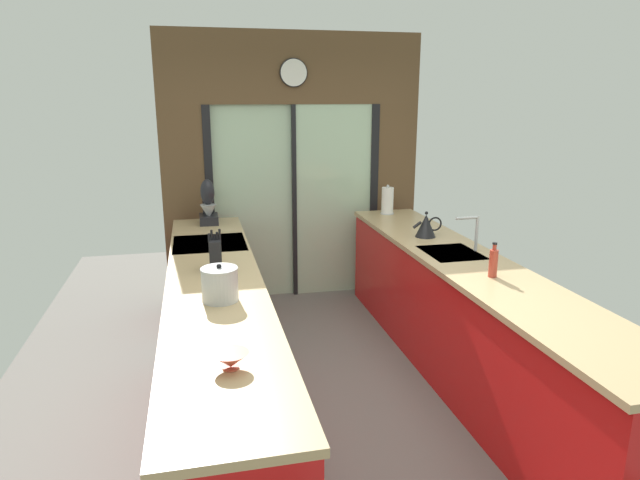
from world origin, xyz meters
TOP-DOWN VIEW (x-y plane):
  - ground_plane at (0.00, 0.60)m, footprint 5.04×7.60m
  - back_wall_unit at (0.00, 2.40)m, footprint 2.64×0.12m
  - left_counter_run at (-0.91, 0.13)m, footprint 0.62×3.80m
  - right_counter_run at (0.91, 0.30)m, footprint 0.62×3.80m
  - sink_faucet at (1.06, 0.55)m, footprint 0.19×0.02m
  - oven_range at (-0.91, 1.25)m, footprint 0.60×0.60m
  - mixing_bowl at (-0.89, -0.95)m, footprint 0.16×0.16m
  - knife_block at (-0.89, 0.51)m, footprint 0.09×0.14m
  - stand_mixer at (-0.89, 1.98)m, footprint 0.17×0.27m
  - stock_pot at (-0.89, -0.10)m, footprint 0.22×0.22m
  - kettle at (0.89, 1.05)m, footprint 0.26×0.17m
  - soap_bottle at (0.89, -0.05)m, footprint 0.06×0.06m
  - paper_towel_roll at (0.89, 2.02)m, footprint 0.14×0.14m

SIDE VIEW (x-z plane):
  - ground_plane at x=0.00m, z-range -0.02..0.00m
  - oven_range at x=-0.91m, z-range 0.00..0.92m
  - right_counter_run at x=0.91m, z-range 0.00..0.92m
  - left_counter_run at x=-0.91m, z-range 0.01..0.93m
  - mixing_bowl at x=-0.89m, z-range 0.92..1.00m
  - kettle at x=0.89m, z-range 0.91..1.13m
  - soap_bottle at x=0.89m, z-range 0.90..1.14m
  - stock_pot at x=-0.89m, z-range 0.91..1.13m
  - knife_block at x=-0.89m, z-range 0.89..1.17m
  - paper_towel_roll at x=0.89m, z-range 0.90..1.20m
  - stand_mixer at x=-0.89m, z-range 0.87..1.29m
  - sink_faucet at x=1.06m, z-range 0.96..1.24m
  - back_wall_unit at x=0.00m, z-range 0.17..2.87m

